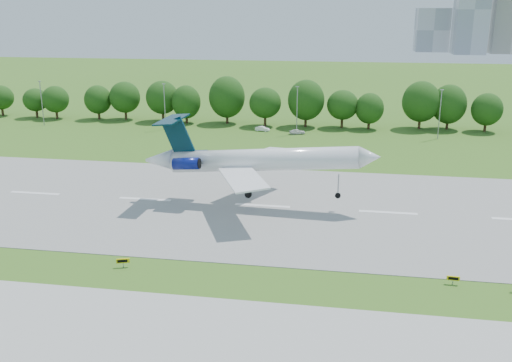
% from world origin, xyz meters
% --- Properties ---
extents(ground, '(600.00, 600.00, 0.00)m').
position_xyz_m(ground, '(0.00, 0.00, 0.00)').
color(ground, '#39681B').
rests_on(ground, ground).
extents(runway, '(400.00, 45.00, 0.08)m').
position_xyz_m(runway, '(0.00, 25.00, 0.04)').
color(runway, gray).
rests_on(runway, ground).
extents(tree_line, '(288.40, 8.40, 10.40)m').
position_xyz_m(tree_line, '(0.00, 92.00, 6.19)').
color(tree_line, '#382314').
rests_on(tree_line, ground).
extents(light_poles, '(175.90, 0.25, 12.19)m').
position_xyz_m(light_poles, '(-2.50, 82.00, 6.34)').
color(light_poles, gray).
rests_on(light_poles, ground).
extents(skyline, '(127.00, 52.00, 80.00)m').
position_xyz_m(skyline, '(100.16, 390.61, 30.46)').
color(skyline, '#B2B2B7').
rests_on(skyline, ground).
extents(airliner, '(38.22, 27.81, 12.29)m').
position_xyz_m(airliner, '(-21.77, 25.05, 7.80)').
color(airliner, white).
rests_on(airliner, ground).
extents(taxi_sign_left, '(1.61, 0.70, 1.15)m').
position_xyz_m(taxi_sign_left, '(-33.46, -0.58, 0.85)').
color(taxi_sign_left, gray).
rests_on(taxi_sign_left, ground).
extents(taxi_sign_right, '(1.48, 0.28, 1.04)m').
position_xyz_m(taxi_sign_right, '(6.07, 1.36, 0.77)').
color(taxi_sign_right, gray).
rests_on(taxi_sign_right, ground).
extents(service_vehicle_a, '(3.95, 1.97, 1.24)m').
position_xyz_m(service_vehicle_a, '(-29.26, 84.17, 0.62)').
color(service_vehicle_a, white).
rests_on(service_vehicle_a, ground).
extents(service_vehicle_b, '(4.29, 2.86, 1.36)m').
position_xyz_m(service_vehicle_b, '(-19.81, 81.73, 0.68)').
color(service_vehicle_b, silver).
rests_on(service_vehicle_b, ground).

